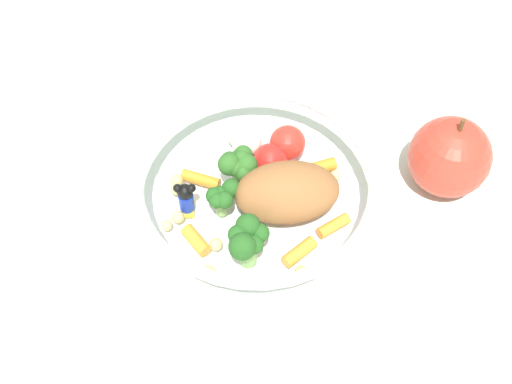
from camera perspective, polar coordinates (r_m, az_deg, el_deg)
ground_plane at (r=0.57m, az=-2.04°, el=-1.90°), size 2.40×2.40×0.00m
food_container at (r=0.55m, az=0.38°, el=0.32°), size 0.20×0.20×0.06m
loose_apple at (r=0.59m, az=16.31°, el=2.90°), size 0.07×0.07×0.08m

